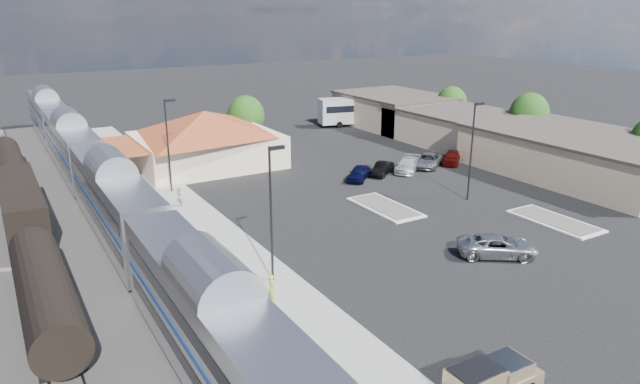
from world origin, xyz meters
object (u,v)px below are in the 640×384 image
pickup_truck (492,380)px  station_depot (205,138)px  coach_bus (361,109)px  suv (498,246)px

pickup_truck → station_depot: bearing=-3.4°
pickup_truck → coach_bus: bearing=-29.1°
station_depot → suv: station_depot is taller
pickup_truck → suv: pickup_truck is taller
pickup_truck → coach_bus: coach_bus is taller
station_depot → coach_bus: size_ratio=1.38×
suv → coach_bus: (19.39, 45.22, 1.63)m
coach_bus → station_depot: bearing=125.0°
pickup_truck → suv: 16.19m
pickup_truck → coach_bus: 64.27m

